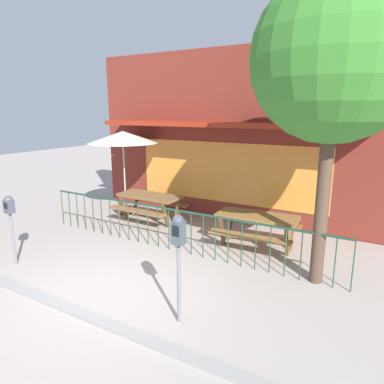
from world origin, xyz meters
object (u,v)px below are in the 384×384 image
Objects in this scene: picnic_table_left at (150,200)px; picnic_table_right at (257,222)px; street_tree at (335,59)px; patio_umbrella at (123,138)px; parking_meter_near at (178,241)px; parking_meter_far at (10,212)px.

picnic_table_right is (3.26, -0.32, 0.00)m from picnic_table_left.
picnic_table_left is 0.35× the size of street_tree.
patio_umbrella is 6.25m from street_tree.
parking_meter_near reaches higher than parking_meter_far.
street_tree is at bearing 23.06° from parking_meter_far.
street_tree reaches higher than picnic_table_left.
patio_umbrella reaches higher than parking_meter_far.
parking_meter_near is at bearing -89.75° from picnic_table_right.
picnic_table_right is at bearing -7.12° from patio_umbrella.
street_tree is (4.78, -1.33, 3.25)m from picnic_table_left.
parking_meter_near is at bearing -48.10° from picnic_table_left.
picnic_table_right is 0.36× the size of street_tree.
parking_meter_near reaches higher than picnic_table_left.
street_tree reaches higher than parking_meter_far.
picnic_table_right is 3.40m from parking_meter_near.
patio_umbrella is at bearing 172.88° from picnic_table_right.
street_tree reaches higher than parking_meter_near.
parking_meter_far is (-0.67, -3.65, 0.50)m from picnic_table_left.
picnic_table_left is at bearing 174.41° from picnic_table_right.
picnic_table_right is 5.18m from parking_meter_far.
patio_umbrella is at bearing 168.27° from picnic_table_left.
picnic_table_right is 1.31× the size of parking_meter_far.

